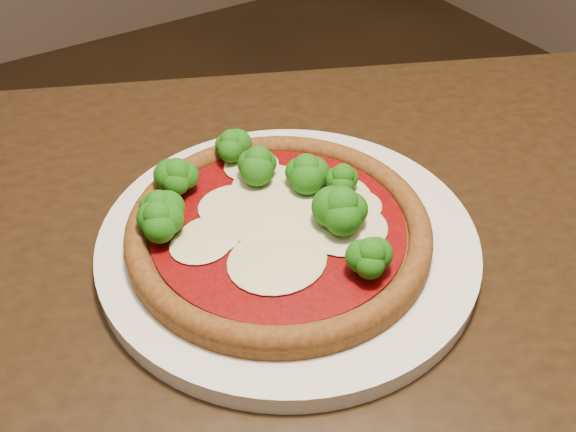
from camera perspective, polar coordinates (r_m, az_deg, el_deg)
dining_table at (r=0.64m, az=5.16°, el=-13.07°), size 1.29×1.14×0.75m
plate at (r=0.58m, az=0.00°, el=-2.32°), size 0.34×0.34×0.02m
pizza at (r=0.56m, az=-1.01°, el=-0.40°), size 0.27×0.27×0.06m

